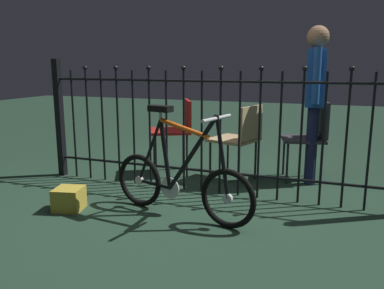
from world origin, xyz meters
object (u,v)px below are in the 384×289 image
chair_red (177,127)px  person_visitor (315,92)px  display_crate (69,199)px  bicycle (180,180)px  chair_tan (240,135)px  chair_charcoal (311,133)px

chair_red → person_visitor: size_ratio=0.52×
chair_red → display_crate: 1.52m
bicycle → display_crate: (-0.94, -0.21, -0.21)m
chair_red → chair_tan: chair_red is taller
person_visitor → display_crate: size_ratio=7.05×
bicycle → person_visitor: size_ratio=0.82×
bicycle → display_crate: bearing=-167.5°
bicycle → chair_charcoal: bearing=58.0°
person_visitor → bicycle: bearing=-123.9°
bicycle → chair_tan: 1.15m
chair_tan → chair_charcoal: bearing=25.9°
chair_charcoal → person_visitor: 0.45m
bicycle → chair_tan: (0.22, 1.12, 0.19)m
chair_charcoal → person_visitor: size_ratio=0.53×
person_visitor → chair_red: bearing=-173.2°
chair_charcoal → bicycle: bearing=-122.0°
chair_tan → bicycle: bearing=-101.1°
chair_red → display_crate: size_ratio=3.69×
bicycle → chair_red: bicycle is taller
chair_charcoal → display_crate: 2.51m
bicycle → chair_red: bearing=114.0°
display_crate → chair_charcoal: bearing=42.0°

